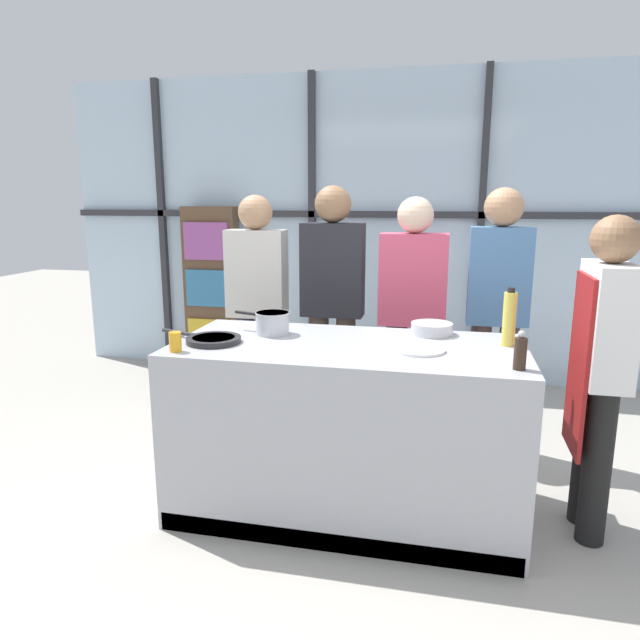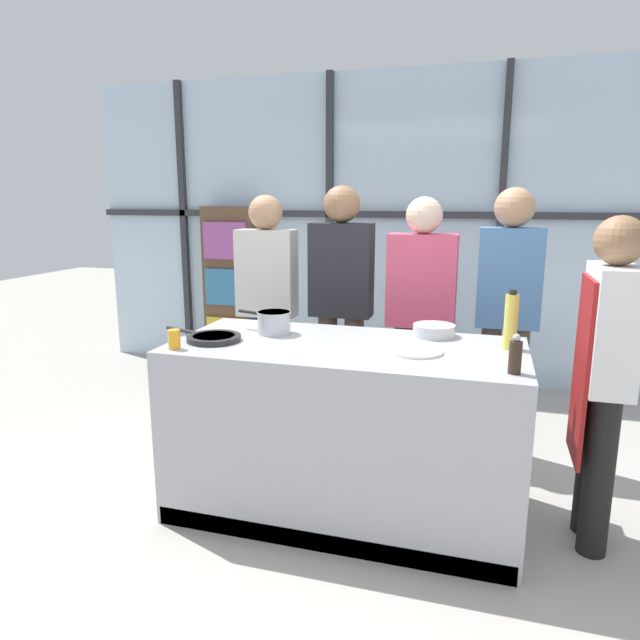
{
  "view_description": "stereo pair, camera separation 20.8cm",
  "coord_description": "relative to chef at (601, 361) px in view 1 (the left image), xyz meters",
  "views": [
    {
      "loc": [
        0.49,
        -2.86,
        1.69
      ],
      "look_at": [
        -0.17,
        0.1,
        1.04
      ],
      "focal_mm": 32.0,
      "sensor_mm": 36.0,
      "label": 1
    },
    {
      "loc": [
        0.69,
        -2.81,
        1.69
      ],
      "look_at": [
        -0.17,
        0.1,
        1.04
      ],
      "focal_mm": 32.0,
      "sensor_mm": 36.0,
      "label": 2
    }
  ],
  "objects": [
    {
      "name": "mixing_bowl",
      "position": [
        -0.82,
        0.27,
        0.06
      ],
      "size": [
        0.23,
        0.23,
        0.07
      ],
      "color": "silver",
      "rests_on": "demo_island"
    },
    {
      "name": "bookshelf",
      "position": [
        -2.99,
        2.24,
        -0.11
      ],
      "size": [
        0.53,
        0.19,
        1.61
      ],
      "color": "brown",
      "rests_on": "ground_plane"
    },
    {
      "name": "spectator_center_right",
      "position": [
        -0.97,
        0.92,
        0.05
      ],
      "size": [
        0.45,
        0.24,
        1.7
      ],
      "rotation": [
        0.0,
        0.0,
        3.14
      ],
      "color": "black",
      "rests_on": "ground_plane"
    },
    {
      "name": "oil_bottle",
      "position": [
        -0.43,
        0.11,
        0.17
      ],
      "size": [
        0.07,
        0.07,
        0.3
      ],
      "color": "#E0CC4C",
      "rests_on": "demo_island"
    },
    {
      "name": "spectator_far_left",
      "position": [
        -2.07,
        0.92,
        0.07
      ],
      "size": [
        0.42,
        0.24,
        1.71
      ],
      "rotation": [
        0.0,
        0.0,
        3.14
      ],
      "color": "#232838",
      "rests_on": "ground_plane"
    },
    {
      "name": "spectator_far_right",
      "position": [
        -0.42,
        0.92,
        0.11
      ],
      "size": [
        0.39,
        0.25,
        1.75
      ],
      "rotation": [
        0.0,
        0.0,
        3.14
      ],
      "color": "#47382D",
      "rests_on": "ground_plane"
    },
    {
      "name": "pepper_grinder",
      "position": [
        -0.42,
        -0.32,
        0.1
      ],
      "size": [
        0.06,
        0.06,
        0.18
      ],
      "color": "#332319",
      "rests_on": "demo_island"
    },
    {
      "name": "frying_pan",
      "position": [
        -1.95,
        -0.16,
        0.04
      ],
      "size": [
        0.5,
        0.29,
        0.03
      ],
      "color": "#232326",
      "rests_on": "demo_island"
    },
    {
      "name": "juice_glass_near",
      "position": [
        -2.06,
        -0.38,
        0.07
      ],
      "size": [
        0.06,
        0.06,
        0.1
      ],
      "primitive_type": "cylinder",
      "color": "orange",
      "rests_on": "demo_island"
    },
    {
      "name": "saucepan",
      "position": [
        -1.7,
        0.08,
        0.09
      ],
      "size": [
        0.35,
        0.19,
        0.13
      ],
      "color": "silver",
      "rests_on": "demo_island"
    },
    {
      "name": "ground_plane",
      "position": [
        -1.24,
        -0.04,
        -0.91
      ],
      "size": [
        18.0,
        18.0,
        0.0
      ],
      "primitive_type": "plane",
      "color": "#ADA89E"
    },
    {
      "name": "demo_island",
      "position": [
        -1.24,
        -0.04,
        -0.45
      ],
      "size": [
        1.83,
        0.87,
        0.94
      ],
      "color": "#A8AAB2",
      "rests_on": "ground_plane"
    },
    {
      "name": "spectator_center_left",
      "position": [
        -1.52,
        0.92,
        0.11
      ],
      "size": [
        0.42,
        0.25,
        1.77
      ],
      "rotation": [
        0.0,
        0.0,
        3.14
      ],
      "color": "#47382D",
      "rests_on": "ground_plane"
    },
    {
      "name": "white_plate",
      "position": [
        -0.87,
        -0.1,
        0.03
      ],
      "size": [
        0.27,
        0.27,
        0.01
      ],
      "primitive_type": "cylinder",
      "color": "white",
      "rests_on": "demo_island"
    },
    {
      "name": "back_window_wall",
      "position": [
        -1.24,
        2.43,
        0.49
      ],
      "size": [
        6.4,
        0.1,
        2.8
      ],
      "color": "silver",
      "rests_on": "ground_plane"
    },
    {
      "name": "chef",
      "position": [
        0.0,
        0.0,
        0.0
      ],
      "size": [
        0.23,
        0.43,
        1.62
      ],
      "rotation": [
        0.0,
        0.0,
        1.57
      ],
      "color": "black",
      "rests_on": "ground_plane"
    }
  ]
}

